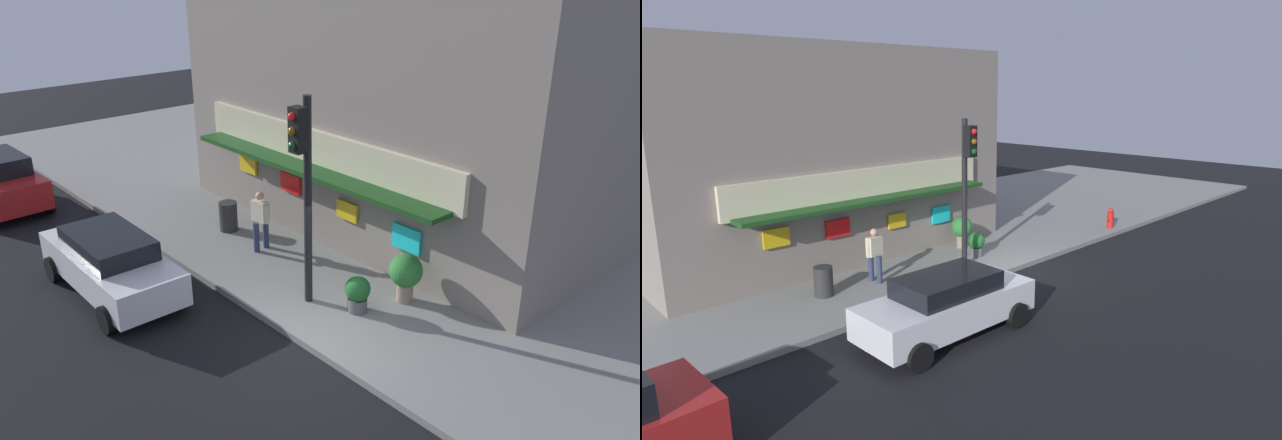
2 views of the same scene
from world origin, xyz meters
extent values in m
plane|color=black|center=(0.00, 0.00, 0.00)|extent=(62.78, 62.78, 0.00)
cube|color=gray|center=(0.00, 6.23, 0.08)|extent=(41.85, 12.46, 0.16)
cube|color=gray|center=(-3.39, 6.99, 3.63)|extent=(12.19, 7.09, 6.95)
cube|color=beige|center=(-3.39, 3.37, 2.86)|extent=(9.27, 0.16, 0.97)
cube|color=#194719|center=(-3.39, 3.02, 2.41)|extent=(8.78, 0.90, 0.12)
cube|color=yellow|center=(-6.53, 3.39, 1.72)|extent=(0.77, 0.08, 0.54)
cube|color=red|center=(-4.55, 3.39, 1.63)|extent=(0.81, 0.08, 0.54)
cube|color=yellow|center=(-2.29, 3.39, 1.47)|extent=(0.71, 0.08, 0.48)
cube|color=#19D8E5|center=(-0.31, 3.39, 1.37)|extent=(0.83, 0.08, 0.60)
cylinder|color=black|center=(-1.28, 1.20, 2.52)|extent=(0.18, 0.18, 4.72)
cube|color=black|center=(-1.28, 0.95, 4.21)|extent=(0.32, 0.28, 0.95)
sphere|color=red|center=(-1.28, 0.80, 4.51)|extent=(0.18, 0.18, 0.18)
sphere|color=brown|center=(-1.28, 0.80, 4.21)|extent=(0.18, 0.18, 0.18)
sphere|color=#0F4C19|center=(-1.28, 0.80, 3.91)|extent=(0.18, 0.18, 0.18)
cylinder|color=red|center=(6.51, 0.52, 0.48)|extent=(0.26, 0.26, 0.64)
sphere|color=red|center=(6.51, 0.52, 0.88)|extent=(0.22, 0.22, 0.22)
cylinder|color=red|center=(6.32, 0.52, 0.51)|extent=(0.12, 0.10, 0.10)
cylinder|color=red|center=(6.70, 0.52, 0.51)|extent=(0.12, 0.10, 0.10)
cylinder|color=#2D2D2D|center=(-5.85, 2.13, 0.58)|extent=(0.52, 0.52, 0.84)
cylinder|color=navy|center=(-4.16, 1.86, 0.57)|extent=(0.18, 0.18, 0.83)
cylinder|color=navy|center=(-4.20, 2.21, 0.57)|extent=(0.18, 0.18, 0.83)
cube|color=beige|center=(-4.18, 2.04, 1.27)|extent=(0.49, 0.30, 0.56)
sphere|color=tan|center=(-4.18, 2.04, 1.69)|extent=(0.22, 0.22, 0.22)
cylinder|color=beige|center=(-3.92, 2.07, 1.24)|extent=(0.11, 0.11, 0.51)
cylinder|color=beige|center=(-4.43, 2.01, 1.24)|extent=(0.11, 0.11, 0.51)
cylinder|color=#59595B|center=(-0.21, 1.70, 0.31)|extent=(0.44, 0.44, 0.31)
sphere|color=#1E6628|center=(-0.21, 1.70, 0.71)|extent=(0.57, 0.57, 0.57)
cylinder|color=gray|center=(0.19, 2.82, 0.38)|extent=(0.38, 0.38, 0.43)
sphere|color=#2D7A33|center=(0.19, 2.82, 0.92)|extent=(0.77, 0.77, 0.77)
cube|color=silver|center=(-4.88, -1.84, 0.70)|extent=(4.48, 1.78, 0.76)
cube|color=black|center=(-4.88, -1.84, 1.31)|extent=(2.43, 1.47, 0.46)
cylinder|color=black|center=(-3.30, -1.01, 0.32)|extent=(0.64, 0.23, 0.64)
cylinder|color=black|center=(-3.33, -2.72, 0.32)|extent=(0.64, 0.23, 0.64)
cylinder|color=black|center=(-6.42, -0.96, 0.32)|extent=(0.64, 0.23, 0.64)
cylinder|color=black|center=(-6.45, -2.68, 0.32)|extent=(0.64, 0.23, 0.64)
cylinder|color=black|center=(-11.05, -1.08, 0.32)|extent=(0.65, 0.24, 0.64)
camera|label=1|loc=(8.35, -7.12, 7.52)|focal=35.68mm
camera|label=2|loc=(-13.03, -10.65, 5.80)|focal=30.43mm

